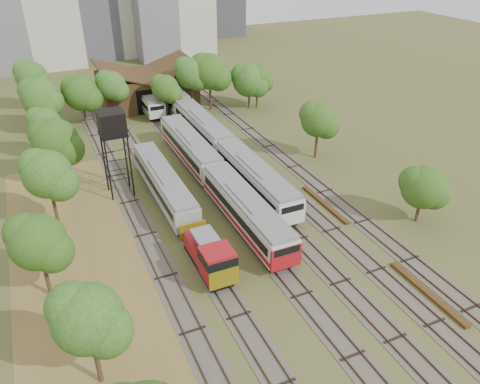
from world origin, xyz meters
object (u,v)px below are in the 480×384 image
railcar_green_set (203,128)px  shunter_locomotive (211,257)px  railcar_red_set (215,176)px  water_tower (112,125)px

railcar_green_set → shunter_locomotive: railcar_green_set is taller
railcar_red_set → shunter_locomotive: (-6.00, -13.95, -0.28)m
shunter_locomotive → water_tower: water_tower is taller
shunter_locomotive → railcar_green_set: bearing=70.7°
railcar_red_set → water_tower: size_ratio=3.38×
railcar_red_set → water_tower: 13.02m
railcar_green_set → shunter_locomotive: bearing=-109.3°
railcar_red_set → railcar_green_set: size_ratio=0.66×
shunter_locomotive → water_tower: (-4.38, 18.24, 6.88)m
railcar_red_set → railcar_green_set: 15.21m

